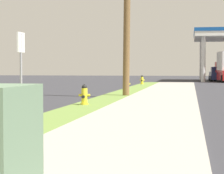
{
  "coord_description": "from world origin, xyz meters",
  "views": [
    {
      "loc": [
        4.33,
        -0.86,
        1.46
      ],
      "look_at": [
        1.07,
        17.03,
        0.66
      ],
      "focal_mm": 69.63,
      "sensor_mm": 36.0,
      "label": 1
    }
  ],
  "objects_px": {
    "fire_hydrant_second": "(84,96)",
    "street_sign_post": "(21,60)",
    "fire_hydrant_third": "(127,84)",
    "utility_pole_midground": "(127,9)",
    "fire_hydrant_fourth": "(142,80)",
    "car_navy_by_near_pump": "(219,75)"
  },
  "relations": [
    {
      "from": "utility_pole_midground",
      "to": "fire_hydrant_second",
      "type": "bearing_deg",
      "value": -97.92
    },
    {
      "from": "fire_hydrant_second",
      "to": "utility_pole_midground",
      "type": "xyz_separation_m",
      "value": [
        0.76,
        5.47,
        3.85
      ]
    },
    {
      "from": "fire_hydrant_third",
      "to": "utility_pole_midground",
      "type": "distance_m",
      "value": 6.86
    },
    {
      "from": "fire_hydrant_second",
      "to": "utility_pole_midground",
      "type": "height_order",
      "value": "utility_pole_midground"
    },
    {
      "from": "fire_hydrant_second",
      "to": "utility_pole_midground",
      "type": "relative_size",
      "value": 0.09
    },
    {
      "from": "fire_hydrant_second",
      "to": "car_navy_by_near_pump",
      "type": "distance_m",
      "value": 35.0
    },
    {
      "from": "fire_hydrant_second",
      "to": "car_navy_by_near_pump",
      "type": "height_order",
      "value": "car_navy_by_near_pump"
    },
    {
      "from": "fire_hydrant_second",
      "to": "utility_pole_midground",
      "type": "bearing_deg",
      "value": 82.08
    },
    {
      "from": "utility_pole_midground",
      "to": "car_navy_by_near_pump",
      "type": "bearing_deg",
      "value": 78.11
    },
    {
      "from": "fire_hydrant_second",
      "to": "street_sign_post",
      "type": "xyz_separation_m",
      "value": [
        0.13,
        -6.29,
        1.19
      ]
    },
    {
      "from": "fire_hydrant_third",
      "to": "fire_hydrant_fourth",
      "type": "bearing_deg",
      "value": 90.44
    },
    {
      "from": "fire_hydrant_second",
      "to": "utility_pole_midground",
      "type": "distance_m",
      "value": 6.73
    },
    {
      "from": "utility_pole_midground",
      "to": "street_sign_post",
      "type": "distance_m",
      "value": 12.07
    },
    {
      "from": "fire_hydrant_fourth",
      "to": "street_sign_post",
      "type": "distance_m",
      "value": 26.44
    },
    {
      "from": "fire_hydrant_third",
      "to": "utility_pole_midground",
      "type": "xyz_separation_m",
      "value": [
        0.82,
        -5.61,
        3.85
      ]
    },
    {
      "from": "fire_hydrant_fourth",
      "to": "utility_pole_midground",
      "type": "distance_m",
      "value": 15.18
    },
    {
      "from": "fire_hydrant_second",
      "to": "street_sign_post",
      "type": "height_order",
      "value": "street_sign_post"
    },
    {
      "from": "utility_pole_midground",
      "to": "car_navy_by_near_pump",
      "type": "relative_size",
      "value": 1.81
    },
    {
      "from": "utility_pole_midground",
      "to": "street_sign_post",
      "type": "relative_size",
      "value": 3.87
    },
    {
      "from": "fire_hydrant_third",
      "to": "fire_hydrant_second",
      "type": "bearing_deg",
      "value": -89.68
    },
    {
      "from": "fire_hydrant_fourth",
      "to": "car_navy_by_near_pump",
      "type": "relative_size",
      "value": 0.16
    },
    {
      "from": "fire_hydrant_third",
      "to": "car_navy_by_near_pump",
      "type": "bearing_deg",
      "value": 73.47
    }
  ]
}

